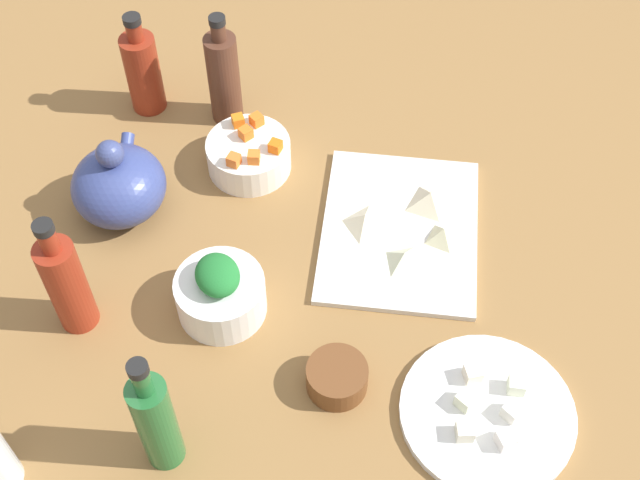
% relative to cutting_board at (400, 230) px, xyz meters
% --- Properties ---
extents(tabletop, '(1.90, 1.90, 0.03)m').
position_rel_cutting_board_xyz_m(tabletop, '(-0.06, 0.12, -0.02)').
color(tabletop, olive).
rests_on(tabletop, ground).
extents(cutting_board, '(0.30, 0.24, 0.01)m').
position_rel_cutting_board_xyz_m(cutting_board, '(0.00, 0.00, 0.00)').
color(cutting_board, silver).
rests_on(cutting_board, tabletop).
extents(plate_tofu, '(0.23, 0.23, 0.01)m').
position_rel_cutting_board_xyz_m(plate_tofu, '(-0.29, -0.12, 0.00)').
color(plate_tofu, white).
rests_on(plate_tofu, tabletop).
extents(bowl_greens, '(0.13, 0.13, 0.06)m').
position_rel_cutting_board_xyz_m(bowl_greens, '(-0.16, 0.25, 0.03)').
color(bowl_greens, white).
rests_on(bowl_greens, tabletop).
extents(bowl_carrots, '(0.13, 0.13, 0.05)m').
position_rel_cutting_board_xyz_m(bowl_carrots, '(0.12, 0.24, 0.02)').
color(bowl_carrots, white).
rests_on(bowl_carrots, tabletop).
extents(bowl_small_side, '(0.08, 0.08, 0.04)m').
position_rel_cutting_board_xyz_m(bowl_small_side, '(-0.27, 0.08, 0.02)').
color(bowl_small_side, brown).
rests_on(bowl_small_side, tabletop).
extents(teapot, '(0.16, 0.14, 0.14)m').
position_rel_cutting_board_xyz_m(teapot, '(0.01, 0.42, 0.05)').
color(teapot, '#374583').
rests_on(teapot, tabletop).
extents(bottle_0, '(0.05, 0.05, 0.20)m').
position_rel_cutting_board_xyz_m(bottle_0, '(0.23, 0.30, 0.08)').
color(bottle_0, '#532F20').
rests_on(bottle_0, tabletop).
extents(bottle_1, '(0.05, 0.05, 0.22)m').
position_rel_cutting_board_xyz_m(bottle_1, '(-0.38, 0.29, 0.09)').
color(bottle_1, '#22642E').
rests_on(bottle_1, tabletop).
extents(bottle_2, '(0.06, 0.06, 0.19)m').
position_rel_cutting_board_xyz_m(bottle_2, '(0.24, 0.43, 0.07)').
color(bottle_2, maroon).
rests_on(bottle_2, tabletop).
extents(bottle_3, '(0.05, 0.05, 0.21)m').
position_rel_cutting_board_xyz_m(bottle_3, '(-0.19, 0.44, 0.08)').
color(bottle_3, maroon).
rests_on(bottle_3, tabletop).
extents(carrot_cube_0, '(0.02, 0.02, 0.02)m').
position_rel_cutting_board_xyz_m(carrot_cube_0, '(0.16, 0.26, 0.06)').
color(carrot_cube_0, orange).
rests_on(carrot_cube_0, bowl_carrots).
extents(carrot_cube_1, '(0.02, 0.02, 0.02)m').
position_rel_cutting_board_xyz_m(carrot_cube_1, '(0.08, 0.23, 0.06)').
color(carrot_cube_1, orange).
rests_on(carrot_cube_1, bowl_carrots).
extents(carrot_cube_2, '(0.02, 0.02, 0.02)m').
position_rel_cutting_board_xyz_m(carrot_cube_2, '(0.07, 0.26, 0.06)').
color(carrot_cube_2, orange).
rests_on(carrot_cube_2, bowl_carrots).
extents(carrot_cube_3, '(0.03, 0.03, 0.02)m').
position_rel_cutting_board_xyz_m(carrot_cube_3, '(0.13, 0.25, 0.06)').
color(carrot_cube_3, orange).
rests_on(carrot_cube_3, bowl_carrots).
extents(carrot_cube_4, '(0.03, 0.03, 0.02)m').
position_rel_cutting_board_xyz_m(carrot_cube_4, '(0.16, 0.23, 0.06)').
color(carrot_cube_4, orange).
rests_on(carrot_cube_4, bowl_carrots).
extents(carrot_cube_5, '(0.02, 0.02, 0.02)m').
position_rel_cutting_board_xyz_m(carrot_cube_5, '(0.10, 0.20, 0.06)').
color(carrot_cube_5, orange).
rests_on(carrot_cube_5, bowl_carrots).
extents(chopped_greens_mound, '(0.09, 0.09, 0.04)m').
position_rel_cutting_board_xyz_m(chopped_greens_mound, '(-0.16, 0.25, 0.08)').
color(chopped_greens_mound, '#21722F').
rests_on(chopped_greens_mound, bowl_greens).
extents(tofu_cube_0, '(0.02, 0.02, 0.02)m').
position_rel_cutting_board_xyz_m(tofu_cube_0, '(-0.33, -0.09, 0.02)').
color(tofu_cube_0, '#ECE7CC').
rests_on(tofu_cube_0, plate_tofu).
extents(tofu_cube_1, '(0.03, 0.03, 0.02)m').
position_rel_cutting_board_xyz_m(tofu_cube_1, '(-0.29, -0.09, 0.02)').
color(tofu_cube_1, '#EDF1CC').
rests_on(tofu_cube_1, plate_tofu).
extents(tofu_cube_2, '(0.03, 0.03, 0.02)m').
position_rel_cutting_board_xyz_m(tofu_cube_2, '(-0.34, -0.14, 0.02)').
color(tofu_cube_2, white).
rests_on(tofu_cube_2, plate_tofu).
extents(tofu_cube_3, '(0.03, 0.03, 0.02)m').
position_rel_cutting_board_xyz_m(tofu_cube_3, '(-0.30, -0.15, 0.02)').
color(tofu_cube_3, white).
rests_on(tofu_cube_3, plate_tofu).
extents(tofu_cube_4, '(0.02, 0.02, 0.02)m').
position_rel_cutting_board_xyz_m(tofu_cube_4, '(-0.26, -0.16, 0.02)').
color(tofu_cube_4, silver).
rests_on(tofu_cube_4, plate_tofu).
extents(tofu_cube_5, '(0.03, 0.03, 0.02)m').
position_rel_cutting_board_xyz_m(tofu_cube_5, '(-0.25, -0.10, 0.02)').
color(tofu_cube_5, white).
rests_on(tofu_cube_5, plate_tofu).
extents(dumpling_0, '(0.07, 0.08, 0.03)m').
position_rel_cutting_board_xyz_m(dumpling_0, '(0.05, -0.04, 0.02)').
color(dumpling_0, beige).
rests_on(dumpling_0, cutting_board).
extents(dumpling_1, '(0.06, 0.06, 0.02)m').
position_rel_cutting_board_xyz_m(dumpling_1, '(0.00, 0.05, 0.02)').
color(dumpling_1, beige).
rests_on(dumpling_1, cutting_board).
extents(dumpling_2, '(0.06, 0.06, 0.02)m').
position_rel_cutting_board_xyz_m(dumpling_2, '(-0.06, -0.01, 0.02)').
color(dumpling_2, beige).
rests_on(dumpling_2, cutting_board).
extents(dumpling_3, '(0.05, 0.05, 0.02)m').
position_rel_cutting_board_xyz_m(dumpling_3, '(-0.02, -0.06, 0.02)').
color(dumpling_3, beige).
rests_on(dumpling_3, cutting_board).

